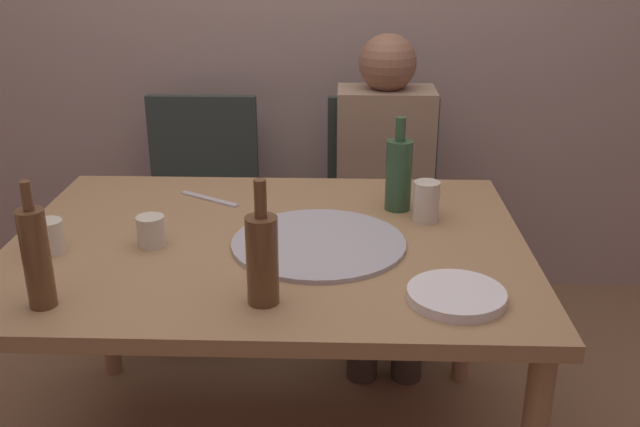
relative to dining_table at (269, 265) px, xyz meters
name	(u,v)px	position (x,y,z in m)	size (l,w,h in m)	color
dining_table	(269,265)	(0.00, 0.00, 0.00)	(1.38, 1.03, 0.74)	#99754C
pizza_tray	(319,243)	(0.14, -0.03, 0.08)	(0.46, 0.46, 0.01)	#ADADB2
wine_bottle	(399,173)	(0.36, 0.24, 0.19)	(0.08, 0.08, 0.28)	#2D5133
beer_bottle	(262,257)	(0.03, -0.35, 0.19)	(0.07, 0.07, 0.29)	brown
water_bottle	(36,257)	(-0.46, -0.38, 0.19)	(0.06, 0.06, 0.29)	brown
tumbler_near	(49,236)	(-0.55, -0.10, 0.12)	(0.08, 0.08, 0.09)	beige
tumbler_far	(151,231)	(-0.30, -0.05, 0.12)	(0.07, 0.07, 0.08)	beige
wine_glass	(426,201)	(0.44, 0.15, 0.13)	(0.08, 0.08, 0.12)	beige
plate_stack	(456,295)	(0.46, -0.32, 0.09)	(0.22, 0.22, 0.02)	white
table_knife	(209,199)	(-0.21, 0.30, 0.08)	(0.22, 0.02, 0.01)	#B7B7BC
chair_left	(201,198)	(-0.37, 0.91, -0.15)	(0.44, 0.44, 0.90)	#2D3833
chair_right	(382,200)	(0.36, 0.91, -0.15)	(0.44, 0.44, 0.90)	#2D3833
guest_in_sweater	(385,182)	(0.36, 0.76, -0.02)	(0.36, 0.56, 1.17)	#937A60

